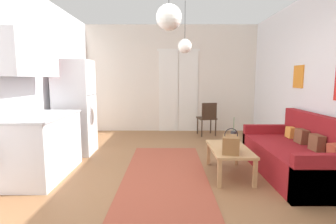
{
  "coord_description": "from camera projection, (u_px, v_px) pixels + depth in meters",
  "views": [
    {
      "loc": [
        -0.09,
        -3.26,
        1.42
      ],
      "look_at": [
        -0.08,
        1.43,
        0.81
      ],
      "focal_mm": 27.1,
      "sensor_mm": 36.0,
      "label": 1
    }
  ],
  "objects": [
    {
      "name": "couch",
      "position": [
        298.0,
        156.0,
        3.76
      ],
      "size": [
        0.91,
        1.91,
        0.89
      ],
      "color": "maroon",
      "rests_on": "ground_plane"
    },
    {
      "name": "bamboo_vase",
      "position": [
        233.0,
        137.0,
        4.03
      ],
      "size": [
        0.09,
        0.09,
        0.4
      ],
      "color": "#2D2D33",
      "rests_on": "coffee_table"
    },
    {
      "name": "accent_chair",
      "position": [
        207.0,
        117.0,
        6.33
      ],
      "size": [
        0.49,
        0.48,
        0.84
      ],
      "rotation": [
        0.0,
        0.0,
        3.34
      ],
      "color": "#382619",
      "rests_on": "ground_plane"
    },
    {
      "name": "pendant_lamp_far",
      "position": [
        184.0,
        46.0,
        4.72
      ],
      "size": [
        0.26,
        0.26,
        0.94
      ],
      "color": "black"
    },
    {
      "name": "kitchen_counter",
      "position": [
        41.0,
        125.0,
        3.65
      ],
      "size": [
        0.64,
        1.32,
        2.05
      ],
      "color": "silver",
      "rests_on": "ground_plane"
    },
    {
      "name": "ground_plane",
      "position": [
        174.0,
        188.0,
        3.43
      ],
      "size": [
        5.12,
        7.81,
        0.1
      ],
      "primitive_type": "cube",
      "color": "#8E603D"
    },
    {
      "name": "handbag",
      "position": [
        230.0,
        144.0,
        3.46
      ],
      "size": [
        0.28,
        0.33,
        0.34
      ],
      "color": "brown",
      "rests_on": "coffee_table"
    },
    {
      "name": "pendant_lamp_near",
      "position": [
        168.0,
        17.0,
        2.87
      ],
      "size": [
        0.29,
        0.29,
        0.87
      ],
      "color": "black"
    },
    {
      "name": "coffee_table",
      "position": [
        229.0,
        151.0,
        3.74
      ],
      "size": [
        0.55,
        0.98,
        0.42
      ],
      "color": "tan",
      "rests_on": "ground_plane"
    },
    {
      "name": "refrigerator",
      "position": [
        74.0,
        108.0,
        4.78
      ],
      "size": [
        0.67,
        0.61,
        1.77
      ],
      "color": "white",
      "rests_on": "ground_plane"
    },
    {
      "name": "wall_back",
      "position": [
        171.0,
        79.0,
        6.86
      ],
      "size": [
        4.72,
        0.13,
        2.84
      ],
      "color": "silver",
      "rests_on": "ground_plane"
    },
    {
      "name": "area_rug",
      "position": [
        165.0,
        177.0,
        3.67
      ],
      "size": [
        1.21,
        3.09,
        0.01
      ],
      "primitive_type": "cube",
      "color": "#9E4733",
      "rests_on": "ground_plane"
    }
  ]
}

